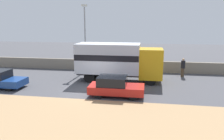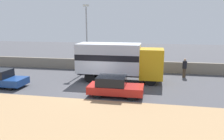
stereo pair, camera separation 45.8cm
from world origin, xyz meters
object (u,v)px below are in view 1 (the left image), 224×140
car_hatchback (115,86)px  pedestrian (183,67)px  street_lamp (85,34)px  box_truck (116,60)px

car_hatchback → pedestrian: size_ratio=2.13×
car_hatchback → pedestrian: (5.62, 6.58, 0.25)m
street_lamp → pedestrian: size_ratio=3.80×
street_lamp → car_hatchback: size_ratio=1.78×
street_lamp → car_hatchback: street_lamp is taller
car_hatchback → pedestrian: bearing=49.5°
box_truck → pedestrian: (6.11, 2.55, -1.00)m
street_lamp → pedestrian: street_lamp is taller
box_truck → street_lamp: bearing=137.8°
box_truck → car_hatchback: bearing=-83.1°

